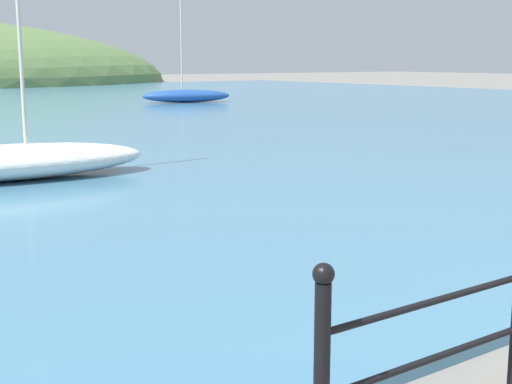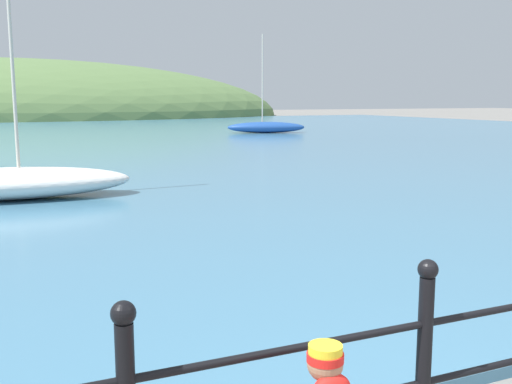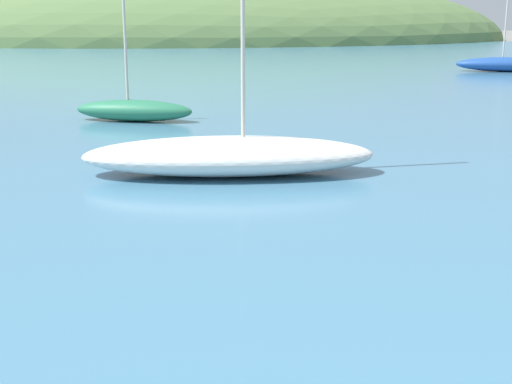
{
  "view_description": "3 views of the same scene",
  "coord_description": "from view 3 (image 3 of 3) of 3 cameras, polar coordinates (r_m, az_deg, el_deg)",
  "views": [
    {
      "loc": [
        -6.12,
        -1.21,
        2.25
      ],
      "look_at": [
        -1.33,
        5.52,
        0.72
      ],
      "focal_mm": 50.0,
      "sensor_mm": 36.0,
      "label": 1
    },
    {
      "loc": [
        -2.51,
        -1.15,
        2.12
      ],
      "look_at": [
        0.11,
        4.75,
        1.11
      ],
      "focal_mm": 42.0,
      "sensor_mm": 36.0,
      "label": 2
    },
    {
      "loc": [
        -3.44,
        0.11,
        2.79
      ],
      "look_at": [
        -2.45,
        7.22,
        0.96
      ],
      "focal_mm": 50.0,
      "sensor_mm": 36.0,
      "label": 3
    }
  ],
  "objects": [
    {
      "name": "water",
      "position": [
        32.19,
        -1.83,
        9.41
      ],
      "size": [
        80.0,
        60.0,
        0.1
      ],
      "primitive_type": "cube",
      "color": "teal",
      "rests_on": "ground"
    },
    {
      "name": "far_hillside",
      "position": [
        70.78,
        -5.29,
        11.98
      ],
      "size": [
        62.2,
        34.21,
        12.9
      ],
      "color": "#567542",
      "rests_on": "ground"
    },
    {
      "name": "boat_mid_harbor",
      "position": [
        12.03,
        -2.18,
        2.99
      ],
      "size": [
        5.03,
        2.0,
        6.05
      ],
      "color": "silver",
      "rests_on": "water"
    },
    {
      "name": "boat_white_sailboat",
      "position": [
        18.21,
        -9.75,
        6.49
      ],
      "size": [
        3.12,
        1.74,
        2.95
      ],
      "color": "#287551",
      "rests_on": "water"
    },
    {
      "name": "boat_green_fishing",
      "position": [
        34.8,
        19.48,
        9.63
      ],
      "size": [
        4.7,
        2.5,
        5.68
      ],
      "color": "#1E4793",
      "rests_on": "water"
    }
  ]
}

